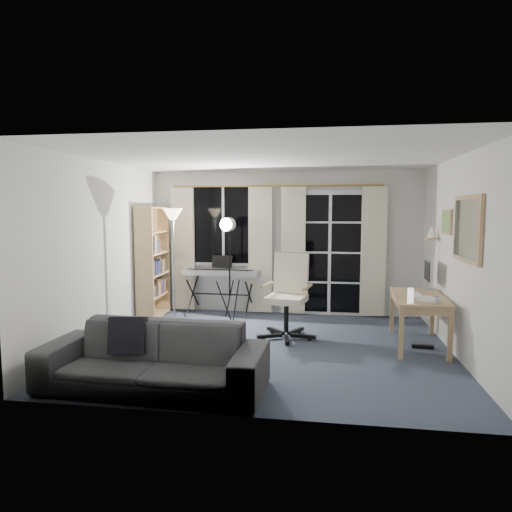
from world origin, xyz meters
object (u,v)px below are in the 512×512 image
(sofa, at_px, (153,347))
(keyboard_piano, at_px, (221,273))
(studio_light, at_px, (228,236))
(monitor, at_px, (428,272))
(bookshelf, at_px, (151,265))
(torchiere_lamp, at_px, (173,232))
(desk, at_px, (419,302))
(mug, at_px, (437,299))
(office_chair, at_px, (289,288))

(sofa, bearing_deg, keyboard_piano, 93.44)
(keyboard_piano, height_order, sofa, keyboard_piano)
(studio_light, height_order, monitor, studio_light)
(monitor, bearing_deg, bookshelf, 175.47)
(keyboard_piano, distance_m, sofa, 3.26)
(keyboard_piano, bearing_deg, bookshelf, -158.66)
(bookshelf, distance_m, keyboard_piano, 1.15)
(torchiere_lamp, height_order, desk, torchiere_lamp)
(desk, xyz_separation_m, monitor, (0.20, 0.45, 0.33))
(desk, distance_m, sofa, 3.42)
(torchiere_lamp, xyz_separation_m, monitor, (3.58, 0.12, -0.52))
(studio_light, bearing_deg, mug, -13.61)
(office_chair, xyz_separation_m, monitor, (1.89, 0.23, 0.23))
(bookshelf, bearing_deg, monitor, -9.56)
(monitor, bearing_deg, mug, -93.10)
(desk, bearing_deg, office_chair, 175.13)
(desk, height_order, sofa, sofa)
(torchiere_lamp, relative_size, studio_light, 1.06)
(studio_light, bearing_deg, sofa, -78.11)
(keyboard_piano, xyz_separation_m, sofa, (0.08, -3.25, -0.28))
(studio_light, height_order, desk, studio_light)
(torchiere_lamp, relative_size, sofa, 0.81)
(bookshelf, xyz_separation_m, torchiere_lamp, (0.61, -0.65, 0.57))
(studio_light, bearing_deg, office_chair, -22.59)
(desk, bearing_deg, bookshelf, 168.91)
(studio_light, relative_size, mug, 15.46)
(keyboard_piano, distance_m, studio_light, 0.76)
(bookshelf, bearing_deg, desk, -16.13)
(torchiere_lamp, xyz_separation_m, mug, (3.49, -0.83, -0.72))
(monitor, height_order, sofa, monitor)
(monitor, distance_m, mug, 0.97)
(torchiere_lamp, height_order, office_chair, torchiere_lamp)
(monitor, xyz_separation_m, sofa, (-3.04, -2.34, -0.48))
(studio_light, xyz_separation_m, office_chair, (1.03, -0.78, -0.66))
(torchiere_lamp, distance_m, mug, 3.66)
(bookshelf, bearing_deg, sofa, -70.46)
(desk, distance_m, monitor, 0.59)
(monitor, bearing_deg, sofa, -139.68)
(desk, relative_size, monitor, 2.65)
(bookshelf, bearing_deg, keyboard_piano, 16.55)
(torchiere_lamp, height_order, sofa, torchiere_lamp)
(keyboard_piano, relative_size, sofa, 0.59)
(keyboard_piano, bearing_deg, torchiere_lamp, -111.81)
(sofa, bearing_deg, studio_light, 89.51)
(office_chair, xyz_separation_m, mug, (1.79, -0.73, 0.03))
(desk, bearing_deg, mug, -75.97)
(bookshelf, distance_m, torchiere_lamp, 1.06)
(bookshelf, bearing_deg, mug, -22.21)
(keyboard_piano, xyz_separation_m, office_chair, (1.24, -1.13, -0.02))
(mug, distance_m, sofa, 3.27)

